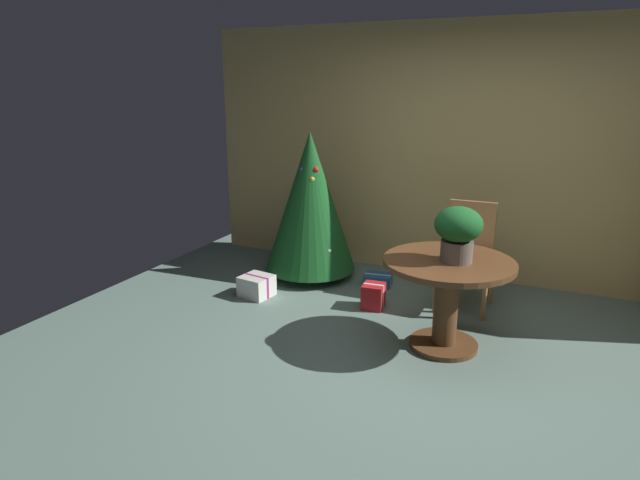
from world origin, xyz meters
TOP-DOWN VIEW (x-y plane):
  - ground_plane at (0.00, 0.00)m, footprint 6.60×6.60m
  - back_wall_panel at (0.00, 2.20)m, footprint 6.00×0.10m
  - round_dining_table at (0.06, 0.48)m, footprint 0.99×0.99m
  - flower_vase at (0.12, 0.46)m, footprint 0.35×0.35m
  - wooden_chair_far at (0.06, 1.40)m, footprint 0.47×0.46m
  - holiday_tree at (-1.58, 1.52)m, footprint 0.95×0.95m
  - gift_box_cream at (-1.82, 0.79)m, footprint 0.32×0.32m
  - gift_box_blue at (-0.83, 1.54)m, footprint 0.30×0.24m
  - gift_box_red at (-0.69, 0.98)m, footprint 0.21×0.22m

SIDE VIEW (x-z plane):
  - ground_plane at x=0.00m, z-range 0.00..0.00m
  - gift_box_blue at x=-0.83m, z-range 0.00..0.12m
  - gift_box_cream at x=-1.82m, z-range 0.00..0.21m
  - gift_box_red at x=-0.69m, z-range 0.00..0.23m
  - round_dining_table at x=0.06m, z-range 0.14..0.86m
  - wooden_chair_far at x=0.06m, z-range 0.07..1.04m
  - holiday_tree at x=-1.58m, z-range 0.05..1.59m
  - flower_vase at x=0.12m, z-range 0.75..1.17m
  - back_wall_panel at x=0.00m, z-range 0.00..2.60m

